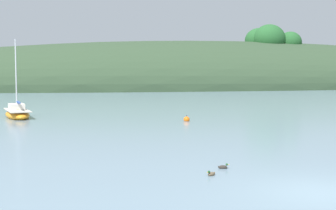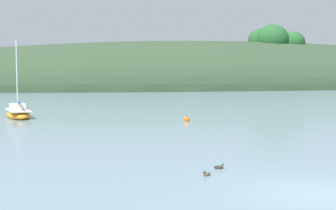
# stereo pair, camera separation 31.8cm
# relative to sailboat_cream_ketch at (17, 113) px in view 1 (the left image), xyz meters

# --- Properties ---
(ground_plane) EXTENTS (400.00, 400.00, 0.00)m
(ground_plane) POSITION_rel_sailboat_cream_ketch_xyz_m (10.61, -25.71, -0.33)
(ground_plane) COLOR slate
(far_shoreline_hill) EXTENTS (150.00, 36.00, 22.09)m
(far_shoreline_hill) POSITION_rel_sailboat_cream_ketch_xyz_m (35.74, 54.83, -0.26)
(far_shoreline_hill) COLOR #2D422B
(far_shoreline_hill) RESTS_ON ground
(sailboat_cream_ketch) EXTENTS (2.63, 5.17, 6.20)m
(sailboat_cream_ketch) POSITION_rel_sailboat_cream_ketch_xyz_m (0.00, 0.00, 0.00)
(sailboat_cream_ketch) COLOR orange
(sailboat_cream_ketch) RESTS_ON ground
(mooring_buoy_outer) EXTENTS (0.44, 0.44, 0.54)m
(mooring_buoy_outer) POSITION_rel_sailboat_cream_ketch_xyz_m (12.02, -5.56, -0.20)
(mooring_buoy_outer) COLOR orange
(mooring_buoy_outer) RESTS_ON ground
(duck_lone_left) EXTENTS (0.42, 0.27, 0.24)m
(duck_lone_left) POSITION_rel_sailboat_cream_ketch_xyz_m (8.92, -21.73, -0.27)
(duck_lone_left) COLOR #2D2823
(duck_lone_left) RESTS_ON ground
(duck_straggler) EXTENTS (0.39, 0.34, 0.24)m
(duck_straggler) POSITION_rel_sailboat_cream_ketch_xyz_m (8.11, -22.77, -0.27)
(duck_straggler) COLOR brown
(duck_straggler) RESTS_ON ground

